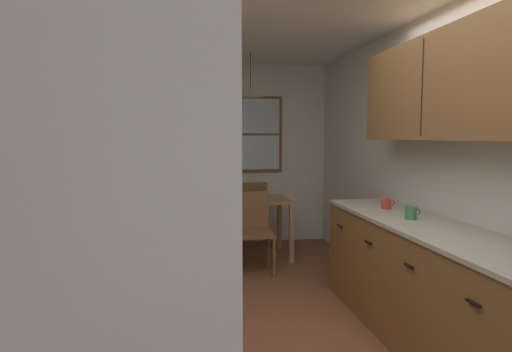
{
  "coord_description": "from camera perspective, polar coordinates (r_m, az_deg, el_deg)",
  "views": [
    {
      "loc": [
        -0.71,
        -2.39,
        1.53
      ],
      "look_at": [
        -0.09,
        1.36,
        1.17
      ],
      "focal_mm": 29.7,
      "sensor_mm": 36.0,
      "label": 1
    }
  ],
  "objects": [
    {
      "name": "dining_chair_near",
      "position": [
        4.82,
        -0.24,
        -6.98
      ],
      "size": [
        0.41,
        0.41,
        0.9
      ],
      "color": "brown",
      "rests_on": "ground"
    },
    {
      "name": "wall_right",
      "position": [
        3.98,
        21.85,
        1.32
      ],
      "size": [
        0.1,
        9.0,
        2.55
      ],
      "primitive_type": "cube",
      "color": "silver",
      "rests_on": "ground"
    },
    {
      "name": "dining_chair_far",
      "position": [
        5.95,
        -0.52,
        -4.62
      ],
      "size": [
        0.45,
        0.45,
        0.9
      ],
      "color": "brown",
      "rests_on": "ground"
    },
    {
      "name": "microwave_over_range",
      "position": [
        1.93,
        -21.53,
        9.64
      ],
      "size": [
        0.39,
        0.58,
        0.31
      ],
      "color": "white"
    },
    {
      "name": "wall_back",
      "position": [
        6.09,
        -2.71,
        2.95
      ],
      "size": [
        4.4,
        0.1,
        2.55
      ],
      "primitive_type": "cube",
      "color": "silver",
      "rests_on": "ground"
    },
    {
      "name": "trash_bin",
      "position": [
        4.69,
        -9.09,
        -9.81
      ],
      "size": [
        0.34,
        0.34,
        0.61
      ],
      "primitive_type": "cylinder",
      "color": "white",
      "rests_on": "ground"
    },
    {
      "name": "upper_cabinets_left",
      "position": [
        3.21,
        -17.4,
        11.85
      ],
      "size": [
        0.33,
        2.12,
        0.71
      ],
      "color": "brown"
    },
    {
      "name": "wall_left",
      "position": [
        3.46,
        -20.02,
        0.84
      ],
      "size": [
        0.1,
        9.0,
        2.55
      ],
      "primitive_type": "cube",
      "color": "silver",
      "rests_on": "ground"
    },
    {
      "name": "dish_towel",
      "position": [
        2.28,
        -7.06,
        -21.51
      ],
      "size": [
        0.02,
        0.16,
        0.24
      ],
      "primitive_type": "cube",
      "color": "beige"
    },
    {
      "name": "ceiling_slab",
      "position": [
        3.62,
        2.53,
        22.39
      ],
      "size": [
        4.4,
        9.0,
        0.08
      ],
      "primitive_type": "cube",
      "color": "white"
    },
    {
      "name": "dining_table",
      "position": [
        5.35,
        -0.73,
        -4.37
      ],
      "size": [
        0.95,
        0.73,
        0.75
      ],
      "color": "#A87F51",
      "rests_on": "ground"
    },
    {
      "name": "pendant_light",
      "position": [
        5.3,
        -0.75,
        11.17
      ],
      "size": [
        0.33,
        0.33,
        0.53
      ],
      "color": "black"
    },
    {
      "name": "mug_by_coffeemaker",
      "position": [
        3.44,
        20.12,
        -4.67
      ],
      "size": [
        0.12,
        0.09,
        0.1
      ],
      "color": "#3F7F4C",
      "rests_on": "counter_right"
    },
    {
      "name": "upper_cabinets_right",
      "position": [
        3.05,
        28.65,
        11.32
      ],
      "size": [
        0.33,
        2.78,
        0.76
      ],
      "color": "brown"
    },
    {
      "name": "counter_left",
      "position": [
        3.39,
        -14.17,
        -13.32
      ],
      "size": [
        0.64,
        2.04,
        0.9
      ],
      "color": "brown",
      "rests_on": "ground"
    },
    {
      "name": "ground_plane",
      "position": [
        3.79,
        2.36,
        -18.46
      ],
      "size": [
        12.0,
        12.0,
        0.0
      ],
      "primitive_type": "plane",
      "color": "brown"
    },
    {
      "name": "back_window",
      "position": [
        6.04,
        -0.41,
        5.63
      ],
      "size": [
        0.84,
        0.05,
        1.08
      ],
      "color": "brown"
    },
    {
      "name": "mug_spare",
      "position": [
        3.86,
        17.16,
        -3.57
      ],
      "size": [
        0.12,
        0.08,
        0.09
      ],
      "color": "#BF3F33",
      "rests_on": "counter_right"
    },
    {
      "name": "counter_right",
      "position": [
        3.18,
        24.84,
        -14.96
      ],
      "size": [
        0.64,
        3.1,
        0.9
      ],
      "color": "brown",
      "rests_on": "ground"
    },
    {
      "name": "storage_canister",
      "position": [
        2.5,
        -15.92,
        -7.48
      ],
      "size": [
        0.12,
        0.12,
        0.16
      ],
      "color": "#D84C19",
      "rests_on": "counter_left"
    }
  ]
}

